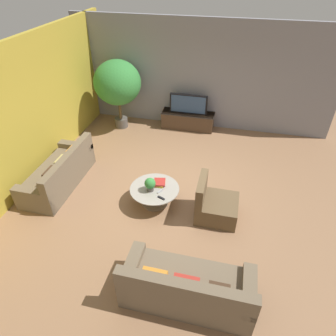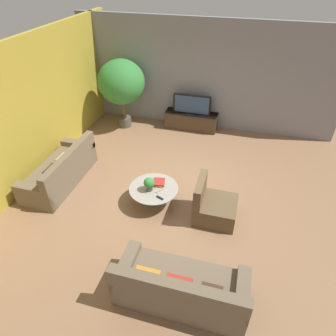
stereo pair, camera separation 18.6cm
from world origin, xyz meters
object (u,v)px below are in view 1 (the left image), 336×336
(coffee_table, at_px, (155,193))
(potted_palm_tall, at_px, (117,83))
(television, at_px, (188,104))
(couch_near_entry, at_px, (187,288))
(armchair_wicker, at_px, (214,205))
(potted_plant_tabletop, at_px, (150,184))
(media_console, at_px, (188,120))
(couch_by_wall, at_px, (60,174))

(coffee_table, distance_m, potted_palm_tall, 3.72)
(television, xyz_separation_m, couch_near_entry, (0.99, -5.40, -0.47))
(couch_near_entry, bearing_deg, coffee_table, -62.04)
(television, bearing_deg, armchair_wicker, -71.42)
(armchair_wicker, relative_size, potted_plant_tabletop, 2.93)
(television, relative_size, armchair_wicker, 1.26)
(couch_near_entry, distance_m, armchair_wicker, 1.90)
(media_console, relative_size, couch_by_wall, 0.77)
(media_console, relative_size, couch_near_entry, 0.79)
(coffee_table, distance_m, couch_near_entry, 2.24)
(couch_near_entry, xyz_separation_m, potted_palm_tall, (-2.94, 5.00, 1.06))
(armchair_wicker, bearing_deg, potted_palm_tall, 45.16)
(media_console, distance_m, television, 0.51)
(coffee_table, relative_size, couch_by_wall, 0.51)
(couch_near_entry, relative_size, armchair_wicker, 2.27)
(potted_palm_tall, bearing_deg, couch_by_wall, -96.91)
(armchair_wicker, bearing_deg, media_console, 18.57)
(armchair_wicker, height_order, potted_plant_tabletop, armchair_wicker)
(armchair_wicker, bearing_deg, potted_plant_tabletop, 89.48)
(television, xyz_separation_m, coffee_table, (-0.07, -3.42, -0.49))
(coffee_table, xyz_separation_m, potted_plant_tabletop, (-0.07, -0.08, 0.28))
(television, distance_m, couch_near_entry, 5.51)
(couch_by_wall, distance_m, armchair_wicker, 3.49)
(media_console, xyz_separation_m, couch_near_entry, (0.99, -5.40, 0.03))
(media_console, bearing_deg, coffee_table, -91.09)
(couch_near_entry, relative_size, potted_plant_tabletop, 6.65)
(potted_plant_tabletop, bearing_deg, coffee_table, 49.42)
(couch_by_wall, height_order, potted_palm_tall, potted_palm_tall)
(couch_by_wall, height_order, potted_plant_tabletop, couch_by_wall)
(couch_near_entry, bearing_deg, potted_palm_tall, -59.58)
(couch_by_wall, bearing_deg, coffee_table, 87.14)
(coffee_table, height_order, armchair_wicker, armchair_wicker)
(media_console, bearing_deg, couch_by_wall, -124.87)
(armchair_wicker, bearing_deg, coffee_table, 85.87)
(coffee_table, xyz_separation_m, couch_by_wall, (-2.24, 0.11, 0.01))
(coffee_table, distance_m, potted_plant_tabletop, 0.30)
(television, height_order, coffee_table, television)
(couch_near_entry, bearing_deg, potted_plant_tabletop, -59.56)
(television, bearing_deg, potted_palm_tall, -168.58)
(media_console, distance_m, potted_palm_tall, 2.27)
(media_console, bearing_deg, armchair_wicker, -71.43)
(couch_near_entry, height_order, potted_palm_tall, potted_palm_tall)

